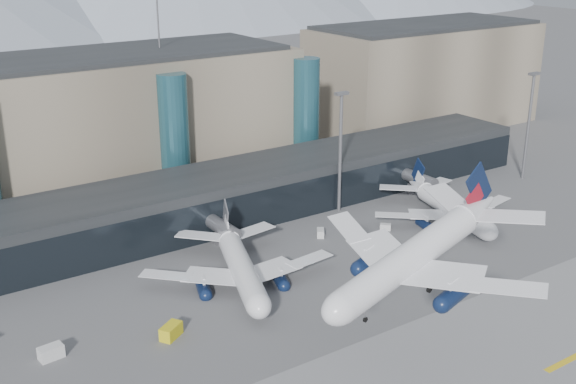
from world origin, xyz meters
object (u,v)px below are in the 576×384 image
Objects in this scene: lightmast_right at (529,120)px; veh_e at (458,213)px; lightmast_mid at (340,145)px; jet_parked_right at (445,200)px; hero_jet at (424,242)px; veh_g at (385,227)px; jet_parked_mid at (238,256)px; veh_a at (51,352)px; veh_c at (415,258)px; veh_d at (320,233)px; veh_h at (171,331)px.

veh_e is (-31.86, -8.87, -13.59)m from lightmast_right.
jet_parked_right is (15.38, -15.69, -10.35)m from lightmast_mid.
hero_jet reaches higher than veh_g.
lightmast_mid is at bearing -45.42° from jet_parked_mid.
veh_g is (69.20, 8.51, -0.32)m from veh_a.
lightmast_right is 12.09× the size of veh_g.
lightmast_mid is 7.87× the size of veh_c.
jet_parked_mid reaches higher than veh_c.
veh_e is (22.88, 11.19, -0.07)m from veh_c.
veh_c is 1.28× the size of veh_d.
veh_g is (-16.99, 3.34, -0.21)m from veh_e.
veh_a is 0.92× the size of veh_h.
veh_d is at bearing -142.35° from lightmast_mid.
jet_parked_mid is 35.39m from veh_g.
veh_h reaches higher than veh_a.
veh_e reaches higher than veh_d.
hero_jet is (-26.58, -51.06, 3.42)m from lightmast_mid.
veh_c is 0.89× the size of veh_h.
veh_e is (52.13, -1.21, -3.45)m from jet_parked_mid.
lightmast_right reaches higher than veh_h.
hero_jet reaches higher than veh_e.
veh_d is (-6.76, 19.18, -0.18)m from veh_c.
veh_d is at bearing 176.58° from veh_e.
veh_c is at bearing -67.86° from veh_g.
jet_parked_right reaches higher than veh_h.
jet_parked_right reaches higher than veh_d.
lightmast_mid is 0.76× the size of jet_parked_right.
jet_parked_right is at bearing 31.28° from hero_jet.
veh_g is at bearing 96.11° from jet_parked_right.
jet_parked_mid is 9.68× the size of veh_h.
jet_parked_right reaches higher than veh_g.
veh_d is 30.70m from veh_e.
hero_jet is 12.33× the size of veh_e.
veh_e is (44.72, 34.19, -17.01)m from hero_jet.
lightmast_mid is 12.09× the size of veh_g.
veh_e is at bearing 33.10° from veh_g.
veh_c is at bearing -142.28° from veh_e.
jet_parked_mid is 16.61× the size of veh_g.
veh_g is at bearing -74.97° from veh_d.
veh_d is at bearing -179.18° from lightmast_right.
jet_parked_mid is at bearing -132.31° from veh_g.
lightmast_mid reaches higher than veh_g.
jet_parked_right is 14.80m from veh_g.
hero_jet is at bearing -40.51° from veh_a.
veh_c is (-4.74, -28.06, -13.52)m from lightmast_mid.
lightmast_right is 0.76× the size of jet_parked_right.
lightmast_right reaches higher than hero_jet.
hero_jet is at bearing -164.47° from veh_d.
jet_parked_right is 15.84× the size of veh_g.
veh_h is at bearing -160.59° from veh_e.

